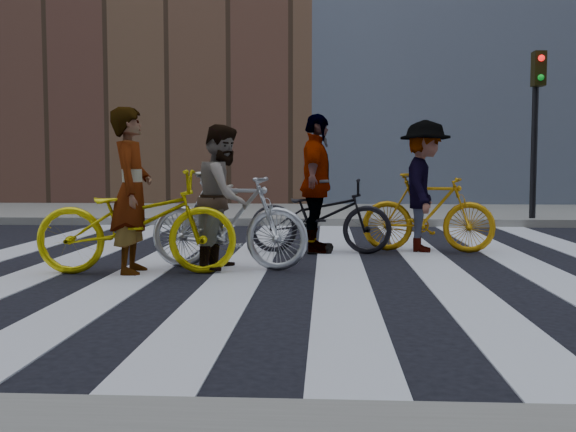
# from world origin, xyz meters

# --- Properties ---
(ground) EXTENTS (100.00, 100.00, 0.00)m
(ground) POSITION_xyz_m (0.00, 0.00, 0.00)
(ground) COLOR black
(ground) RESTS_ON ground
(sidewalk_far) EXTENTS (100.00, 5.00, 0.15)m
(sidewalk_far) POSITION_xyz_m (0.00, 7.50, 0.07)
(sidewalk_far) COLOR gray
(sidewalk_far) RESTS_ON ground
(zebra_crosswalk) EXTENTS (8.25, 10.00, 0.01)m
(zebra_crosswalk) POSITION_xyz_m (0.00, 0.00, 0.01)
(zebra_crosswalk) COLOR silver
(zebra_crosswalk) RESTS_ON ground
(traffic_signal) EXTENTS (0.22, 0.42, 3.33)m
(traffic_signal) POSITION_xyz_m (4.40, 5.32, 2.28)
(traffic_signal) COLOR black
(traffic_signal) RESTS_ON ground
(bike_yellow_left) EXTENTS (2.22, 0.93, 1.14)m
(bike_yellow_left) POSITION_xyz_m (-1.67, -0.73, 0.57)
(bike_yellow_left) COLOR #D9C70C
(bike_yellow_left) RESTS_ON ground
(bike_silver_mid) EXTENTS (1.91, 0.82, 1.11)m
(bike_silver_mid) POSITION_xyz_m (-0.72, -0.36, 0.56)
(bike_silver_mid) COLOR #B1B4BB
(bike_silver_mid) RESTS_ON ground
(bike_yellow_right) EXTENTS (1.84, 0.80, 1.07)m
(bike_yellow_right) POSITION_xyz_m (1.77, 1.31, 0.54)
(bike_yellow_right) COLOR #C6860B
(bike_yellow_right) RESTS_ON ground
(bike_dark_rear) EXTENTS (1.95, 0.79, 1.00)m
(bike_dark_rear) POSITION_xyz_m (0.30, 1.11, 0.50)
(bike_dark_rear) COLOR black
(bike_dark_rear) RESTS_ON ground
(rider_left) EXTENTS (0.48, 0.69, 1.81)m
(rider_left) POSITION_xyz_m (-1.72, -0.73, 0.90)
(rider_left) COLOR slate
(rider_left) RESTS_ON ground
(rider_mid) EXTENTS (0.74, 0.89, 1.64)m
(rider_mid) POSITION_xyz_m (-0.77, -0.36, 0.82)
(rider_mid) COLOR slate
(rider_mid) RESTS_ON ground
(rider_right) EXTENTS (0.85, 1.25, 1.79)m
(rider_right) POSITION_xyz_m (1.72, 1.31, 0.89)
(rider_right) COLOR slate
(rider_right) RESTS_ON ground
(rider_rear) EXTENTS (0.53, 1.12, 1.87)m
(rider_rear) POSITION_xyz_m (0.25, 1.11, 0.93)
(rider_rear) COLOR slate
(rider_rear) RESTS_ON ground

